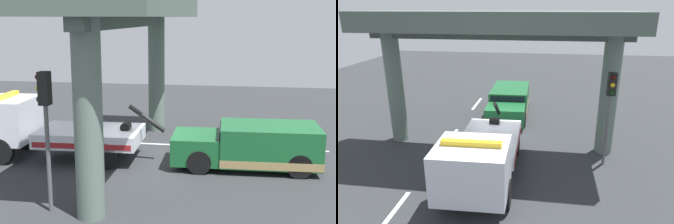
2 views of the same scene
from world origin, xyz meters
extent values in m
cube|color=#2D3033|center=(0.00, 0.00, -0.05)|extent=(60.00, 40.00, 0.10)
cube|color=silver|center=(-6.00, -2.50, 0.00)|extent=(2.60, 0.16, 0.01)
cube|color=silver|center=(0.00, -2.50, 0.00)|extent=(2.60, 0.16, 0.01)
cube|color=silver|center=(6.00, -2.50, 0.00)|extent=(2.60, 0.16, 0.01)
cube|color=silver|center=(1.93, -0.03, 0.93)|extent=(3.91, 2.51, 0.55)
cube|color=silver|center=(5.25, 0.06, 1.48)|extent=(2.11, 2.36, 1.65)
cube|color=maroon|center=(1.89, 1.17, 0.84)|extent=(3.65, 0.12, 0.20)
cylinder|color=black|center=(-0.26, -0.10, 1.66)|extent=(1.42, 0.22, 1.07)
cylinder|color=black|center=(0.54, -0.07, 1.32)|extent=(0.37, 0.46, 0.36)
cube|color=yellow|center=(5.25, 0.06, 2.38)|extent=(0.29, 1.93, 0.16)
cylinder|color=black|center=(5.02, 1.10, 0.50)|extent=(1.01, 0.35, 1.00)
cylinder|color=black|center=(5.08, -0.98, 0.50)|extent=(1.01, 0.35, 1.00)
cylinder|color=black|center=(1.13, 0.98, 0.50)|extent=(1.01, 0.35, 1.00)
cylinder|color=black|center=(1.19, -1.09, 0.50)|extent=(1.01, 0.35, 1.00)
cube|color=#195B2D|center=(-4.74, -0.02, 0.91)|extent=(3.52, 2.30, 1.35)
cube|color=#195B2D|center=(-2.15, 0.06, 0.71)|extent=(1.79, 2.16, 0.95)
cube|color=black|center=(-2.99, 0.03, 1.20)|extent=(0.12, 1.94, 0.59)
cube|color=#9E8451|center=(-4.74, -0.02, 0.41)|extent=(3.54, 2.31, 0.28)
cylinder|color=black|center=(-2.32, 1.01, 0.42)|extent=(0.85, 0.30, 0.84)
cylinder|color=black|center=(-2.27, -0.91, 0.42)|extent=(0.85, 0.30, 0.84)
cylinder|color=black|center=(-5.71, 0.91, 0.42)|extent=(0.85, 0.30, 0.84)
cylinder|color=black|center=(-5.66, -1.01, 0.42)|extent=(0.85, 0.30, 0.84)
cylinder|color=#596B60|center=(0.26, 4.95, 2.68)|extent=(0.77, 0.77, 5.36)
cylinder|color=#596B60|center=(0.26, -4.95, 2.68)|extent=(0.77, 0.77, 5.36)
cube|color=#4B5B52|center=(0.26, 0.00, 5.77)|extent=(3.60, 11.90, 0.82)
cube|color=#3E4A43|center=(0.26, 0.00, 5.18)|extent=(0.50, 11.50, 0.36)
cylinder|color=#515456|center=(1.50, 4.78, 1.52)|extent=(0.12, 0.12, 3.04)
cube|color=black|center=(1.50, 4.78, 3.49)|extent=(0.28, 0.32, 0.90)
sphere|color=#360605|center=(1.66, 4.78, 3.79)|extent=(0.18, 0.18, 0.18)
sphere|color=gold|center=(1.66, 4.78, 3.49)|extent=(0.18, 0.18, 0.18)
sphere|color=black|center=(1.66, 4.78, 3.19)|extent=(0.18, 0.18, 0.18)
camera|label=1|loc=(-3.62, 16.14, 5.35)|focal=48.91mm
camera|label=2|loc=(13.57, 2.34, 6.39)|focal=32.67mm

